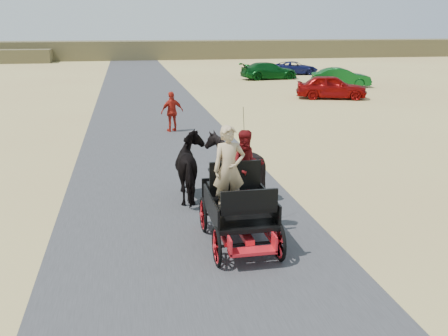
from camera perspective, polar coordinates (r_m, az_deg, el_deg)
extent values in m
plane|color=tan|center=(9.14, -2.08, -12.98)|extent=(140.00, 140.00, 0.00)
cube|color=#38383A|center=(9.13, -2.09, -12.96)|extent=(6.00, 140.00, 0.01)
cube|color=brown|center=(69.98, -10.34, 13.12)|extent=(140.00, 6.00, 2.40)
imported|color=black|center=(13.04, -3.56, 0.05)|extent=(0.91, 2.01, 1.70)
imported|color=black|center=(13.22, 1.17, 0.31)|extent=(1.37, 1.54, 1.70)
imported|color=tan|center=(10.09, 0.58, -0.15)|extent=(0.66, 0.43, 1.80)
imported|color=#660C0F|center=(10.74, 2.60, 0.22)|extent=(0.77, 0.60, 1.58)
imported|color=#A81E13|center=(21.58, -5.95, 6.42)|extent=(1.09, 0.71, 1.73)
imported|color=maroon|center=(32.12, 12.18, 9.06)|extent=(4.65, 2.94, 1.48)
imported|color=#0C4C19|center=(38.49, 13.23, 10.04)|extent=(4.46, 2.29, 1.40)
imported|color=#0C4C19|center=(43.18, 5.17, 11.00)|extent=(5.06, 2.53, 1.41)
imported|color=navy|center=(47.61, 8.06, 11.25)|extent=(4.35, 2.03, 1.20)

